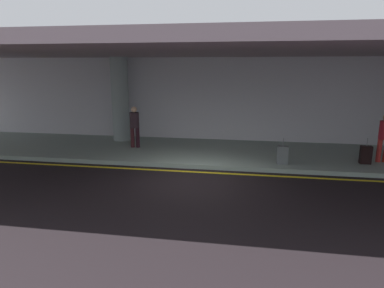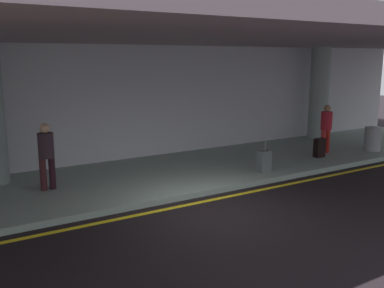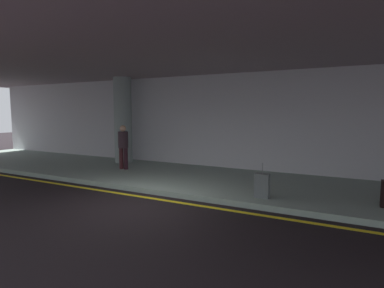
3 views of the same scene
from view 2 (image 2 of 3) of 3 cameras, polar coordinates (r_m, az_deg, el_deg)
name	(u,v)px [view 2 (image 2 of 3)]	position (r m, az deg, el deg)	size (l,w,h in m)	color
ground_plane	(215,211)	(9.79, 3.09, -8.90)	(60.00, 60.00, 0.00)	black
sidewalk	(154,176)	(12.32, -5.09, -4.26)	(26.00, 4.20, 0.15)	gray
lane_stripe_yellow	(199,202)	(10.32, 0.94, -7.78)	(26.00, 0.14, 0.01)	yellow
support_column_left_mid	(319,94)	(17.89, 16.54, 6.40)	(0.76, 0.76, 3.65)	gray
ceiling_overhang	(160,36)	(11.43, -4.30, 14.17)	(28.00, 13.20, 0.30)	gray
terminal_back_wall	(122,105)	(14.00, -9.33, 5.14)	(26.00, 0.30, 3.80)	#B7B6BC
traveler_with_luggage	(46,152)	(11.15, -18.82, -1.02)	(0.38, 0.38, 1.68)	#38161A
person_waiting_for_ride	(326,126)	(15.38, 17.43, 2.36)	(0.38, 0.38, 1.68)	#A42520
suitcase_upright_primary	(264,161)	(12.53, 9.61, -2.29)	(0.36, 0.22, 0.90)	#535A5B
suitcase_upright_secondary	(319,148)	(14.81, 16.59, -0.49)	(0.36, 0.22, 0.90)	black
trash_bin_steel	(372,139)	(16.45, 22.86, 0.64)	(0.56, 0.56, 0.85)	gray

